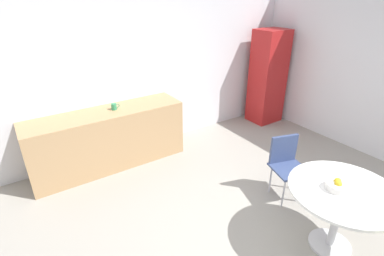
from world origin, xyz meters
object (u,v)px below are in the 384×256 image
chair_navy (286,160)px  locker_cabinet (268,77)px  fruit_bowl (337,186)px  round_table (341,201)px  mug_white (114,107)px

chair_navy → locker_cabinet: bearing=49.6°
fruit_bowl → round_table: bearing=-41.8°
locker_cabinet → round_table: size_ratio=1.72×
chair_navy → mug_white: bearing=127.6°
round_table → chair_navy: size_ratio=1.29×
round_table → chair_navy: (0.28, 0.91, -0.08)m
locker_cabinet → mug_white: 3.16m
fruit_bowl → locker_cabinet: bearing=54.7°
chair_navy → fruit_bowl: bearing=-111.4°
fruit_bowl → mug_white: bearing=112.8°
chair_navy → mug_white: mug_white is taller
fruit_bowl → mug_white: mug_white is taller
fruit_bowl → mug_white: size_ratio=1.71×
locker_cabinet → round_table: bearing=-124.0°
locker_cabinet → mug_white: locker_cabinet is taller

